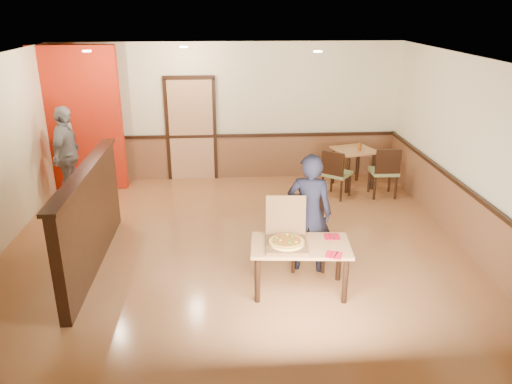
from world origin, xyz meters
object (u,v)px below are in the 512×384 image
(side_table, at_px, (354,158))
(diner, at_px, (309,213))
(passerby, at_px, (67,155))
(condiment, at_px, (360,147))
(diner_chair, at_px, (307,228))
(main_table, at_px, (300,252))
(pizza_box, at_px, (286,239))
(side_chair_left, at_px, (335,172))
(side_chair_right, at_px, (385,170))

(side_table, distance_m, diner, 3.58)
(passerby, xyz_separation_m, condiment, (5.52, 0.33, -0.04))
(diner_chair, relative_size, condiment, 6.25)
(main_table, bearing_deg, passerby, 143.09)
(diner_chair, height_order, pizza_box, pizza_box)
(side_table, xyz_separation_m, passerby, (-5.45, -0.46, 0.30))
(passerby, height_order, pizza_box, passerby)
(main_table, relative_size, pizza_box, 2.02)
(main_table, height_order, diner_chair, diner_chair)
(side_chair_left, relative_size, pizza_box, 1.47)
(diner, bearing_deg, main_table, 84.45)
(diner, distance_m, condiment, 3.48)
(diner_chair, distance_m, side_chair_right, 3.12)
(side_table, relative_size, passerby, 0.50)
(diner, bearing_deg, side_chair_left, -96.04)
(main_table, distance_m, side_chair_right, 3.83)
(side_chair_left, bearing_deg, pizza_box, 105.52)
(side_chair_right, relative_size, diner, 0.59)
(side_chair_right, distance_m, passerby, 5.91)
(passerby, bearing_deg, diner_chair, -119.14)
(passerby, bearing_deg, pizza_box, -128.40)
(condiment, bearing_deg, side_chair_right, -52.30)
(main_table, distance_m, diner, 0.66)
(side_table, xyz_separation_m, diner, (-1.45, -3.27, 0.23))
(pizza_box, distance_m, condiment, 4.14)
(main_table, xyz_separation_m, condiment, (1.71, 3.70, 0.31))
(diner, bearing_deg, side_table, -100.21)
(condiment, bearing_deg, side_chair_left, -140.06)
(side_chair_left, xyz_separation_m, passerby, (-4.96, 0.15, 0.39))
(diner_chair, xyz_separation_m, diner, (-0.01, -0.15, 0.29))
(side_table, bearing_deg, side_chair_right, -54.26)
(side_table, relative_size, condiment, 5.66)
(diner_chair, bearing_deg, condiment, 67.53)
(side_chair_left, xyz_separation_m, pizza_box, (-1.33, -3.21, 0.22))
(diner, xyz_separation_m, pizza_box, (-0.38, -0.54, -0.11))
(side_chair_left, height_order, side_chair_right, side_chair_right)
(passerby, bearing_deg, condiment, -82.26)
(diner_chair, height_order, side_chair_right, diner_chair)
(main_table, distance_m, condiment, 4.09)
(diner_chair, bearing_deg, side_table, 69.58)
(main_table, xyz_separation_m, diner_chair, (0.21, 0.72, -0.01))
(main_table, xyz_separation_m, pizza_box, (-0.18, 0.02, 0.18))
(side_chair_right, xyz_separation_m, condiment, (-0.38, 0.49, 0.32))
(side_chair_left, bearing_deg, diner, 108.34)
(diner, height_order, pizza_box, diner)
(side_chair_left, relative_size, side_chair_right, 0.96)
(diner_chair, xyz_separation_m, side_table, (1.44, 3.12, 0.06))
(side_chair_right, height_order, condiment, side_chair_right)
(diner_chair, relative_size, passerby, 0.56)
(side_table, xyz_separation_m, condiment, (0.07, -0.13, 0.26))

